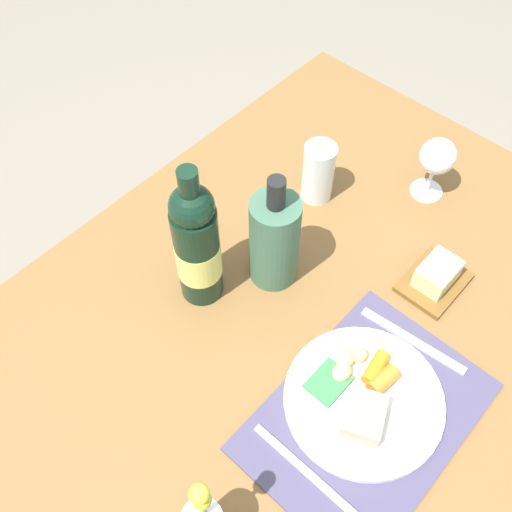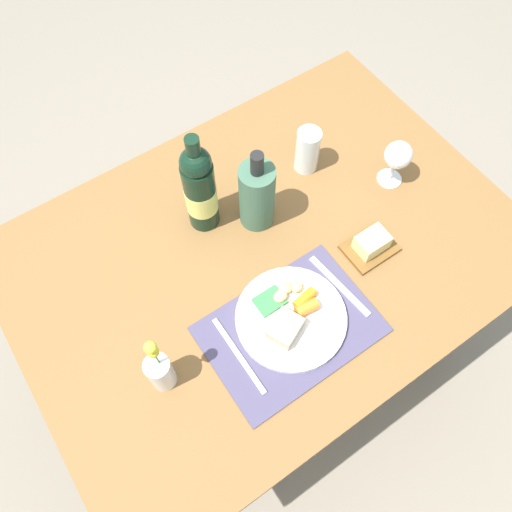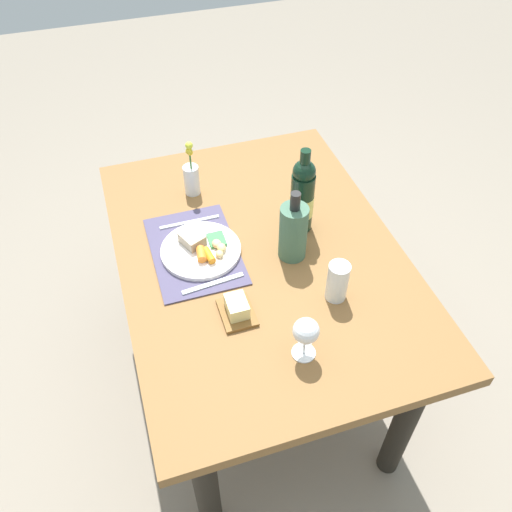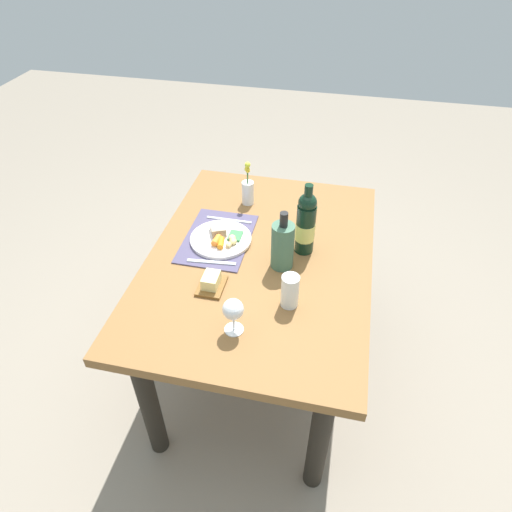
{
  "view_description": "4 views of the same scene",
  "coord_description": "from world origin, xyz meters",
  "px_view_note": "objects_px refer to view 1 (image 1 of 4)",
  "views": [
    {
      "loc": [
        -0.46,
        -0.31,
        1.72
      ],
      "look_at": [
        -0.01,
        0.1,
        0.86
      ],
      "focal_mm": 41.98,
      "sensor_mm": 36.0,
      "label": 1
    },
    {
      "loc": [
        -0.38,
        -0.5,
        1.91
      ],
      "look_at": [
        -0.06,
        -0.05,
        0.87
      ],
      "focal_mm": 35.74,
      "sensor_mm": 36.0,
      "label": 2
    },
    {
      "loc": [
        1.18,
        -0.39,
        2.02
      ],
      "look_at": [
        0.1,
        -0.04,
        0.85
      ],
      "focal_mm": 37.11,
      "sensor_mm": 36.0,
      "label": 3
    },
    {
      "loc": [
        1.41,
        0.29,
        1.97
      ],
      "look_at": [
        0.08,
        0.0,
        0.82
      ],
      "focal_mm": 31.47,
      "sensor_mm": 36.0,
      "label": 4
    }
  ],
  "objects_px": {
    "dinner_plate": "(363,398)",
    "knife": "(413,340)",
    "wine_glass": "(437,158)",
    "butter_dish": "(436,277)",
    "water_tumbler": "(318,175)",
    "cooler_bottle": "(274,240)",
    "dining_table": "(296,344)",
    "wine_bottle": "(197,245)",
    "fork": "(307,472)"
  },
  "relations": [
    {
      "from": "dining_table",
      "to": "water_tumbler",
      "type": "xyz_separation_m",
      "value": [
        0.25,
        0.16,
        0.18
      ]
    },
    {
      "from": "knife",
      "to": "water_tumbler",
      "type": "height_order",
      "value": "water_tumbler"
    },
    {
      "from": "dinner_plate",
      "to": "cooler_bottle",
      "type": "distance_m",
      "value": 0.31
    },
    {
      "from": "fork",
      "to": "knife",
      "type": "bearing_deg",
      "value": 1.49
    },
    {
      "from": "dining_table",
      "to": "wine_glass",
      "type": "distance_m",
      "value": 0.47
    },
    {
      "from": "fork",
      "to": "dining_table",
      "type": "bearing_deg",
      "value": 42.3
    },
    {
      "from": "dining_table",
      "to": "wine_bottle",
      "type": "xyz_separation_m",
      "value": [
        -0.08,
        0.17,
        0.26
      ]
    },
    {
      "from": "cooler_bottle",
      "to": "dinner_plate",
      "type": "bearing_deg",
      "value": -108.98
    },
    {
      "from": "wine_bottle",
      "to": "cooler_bottle",
      "type": "relative_size",
      "value": 1.23
    },
    {
      "from": "dinner_plate",
      "to": "butter_dish",
      "type": "distance_m",
      "value": 0.29
    },
    {
      "from": "dinner_plate",
      "to": "wine_glass",
      "type": "bearing_deg",
      "value": 20.85
    },
    {
      "from": "water_tumbler",
      "to": "wine_glass",
      "type": "height_order",
      "value": "wine_glass"
    },
    {
      "from": "water_tumbler",
      "to": "wine_bottle",
      "type": "distance_m",
      "value": 0.34
    },
    {
      "from": "water_tumbler",
      "to": "wine_bottle",
      "type": "bearing_deg",
      "value": 178.44
    },
    {
      "from": "butter_dish",
      "to": "fork",
      "type": "bearing_deg",
      "value": -173.81
    },
    {
      "from": "wine_bottle",
      "to": "cooler_bottle",
      "type": "distance_m",
      "value": 0.14
    },
    {
      "from": "dining_table",
      "to": "wine_glass",
      "type": "bearing_deg",
      "value": -0.71
    },
    {
      "from": "dinner_plate",
      "to": "knife",
      "type": "distance_m",
      "value": 0.15
    },
    {
      "from": "fork",
      "to": "wine_glass",
      "type": "xyz_separation_m",
      "value": [
        0.63,
        0.19,
        0.09
      ]
    },
    {
      "from": "butter_dish",
      "to": "cooler_bottle",
      "type": "height_order",
      "value": "cooler_bottle"
    },
    {
      "from": "dinner_plate",
      "to": "wine_bottle",
      "type": "height_order",
      "value": "wine_bottle"
    },
    {
      "from": "fork",
      "to": "knife",
      "type": "xyz_separation_m",
      "value": [
        0.3,
        0.01,
        0.0
      ]
    },
    {
      "from": "dinner_plate",
      "to": "knife",
      "type": "height_order",
      "value": "dinner_plate"
    },
    {
      "from": "knife",
      "to": "water_tumbler",
      "type": "xyz_separation_m",
      "value": [
        0.16,
        0.35,
        0.05
      ]
    },
    {
      "from": "cooler_bottle",
      "to": "dining_table",
      "type": "bearing_deg",
      "value": -110.74
    },
    {
      "from": "dinner_plate",
      "to": "cooler_bottle",
      "type": "relative_size",
      "value": 1.03
    },
    {
      "from": "wine_bottle",
      "to": "cooler_bottle",
      "type": "bearing_deg",
      "value": -32.15
    },
    {
      "from": "knife",
      "to": "butter_dish",
      "type": "relative_size",
      "value": 1.57
    },
    {
      "from": "water_tumbler",
      "to": "wine_bottle",
      "type": "relative_size",
      "value": 0.42
    },
    {
      "from": "dinner_plate",
      "to": "knife",
      "type": "bearing_deg",
      "value": 0.18
    },
    {
      "from": "dining_table",
      "to": "cooler_bottle",
      "type": "height_order",
      "value": "cooler_bottle"
    },
    {
      "from": "dining_table",
      "to": "butter_dish",
      "type": "height_order",
      "value": "butter_dish"
    },
    {
      "from": "knife",
      "to": "wine_bottle",
      "type": "relative_size",
      "value": 0.64
    },
    {
      "from": "water_tumbler",
      "to": "butter_dish",
      "type": "height_order",
      "value": "water_tumbler"
    },
    {
      "from": "dinner_plate",
      "to": "wine_bottle",
      "type": "distance_m",
      "value": 0.38
    },
    {
      "from": "water_tumbler",
      "to": "knife",
      "type": "bearing_deg",
      "value": -114.27
    },
    {
      "from": "dinner_plate",
      "to": "wine_glass",
      "type": "distance_m",
      "value": 0.52
    },
    {
      "from": "dining_table",
      "to": "dinner_plate",
      "type": "height_order",
      "value": "dinner_plate"
    },
    {
      "from": "wine_glass",
      "to": "wine_bottle",
      "type": "height_order",
      "value": "wine_bottle"
    },
    {
      "from": "knife",
      "to": "wine_glass",
      "type": "relative_size",
      "value": 1.43
    },
    {
      "from": "fork",
      "to": "butter_dish",
      "type": "relative_size",
      "value": 1.64
    },
    {
      "from": "dinner_plate",
      "to": "butter_dish",
      "type": "relative_size",
      "value": 2.06
    },
    {
      "from": "wine_glass",
      "to": "cooler_bottle",
      "type": "distance_m",
      "value": 0.39
    },
    {
      "from": "fork",
      "to": "water_tumbler",
      "type": "xyz_separation_m",
      "value": [
        0.46,
        0.36,
        0.05
      ]
    },
    {
      "from": "dining_table",
      "to": "wine_glass",
      "type": "height_order",
      "value": "wine_glass"
    },
    {
      "from": "dinner_plate",
      "to": "fork",
      "type": "height_order",
      "value": "dinner_plate"
    },
    {
      "from": "fork",
      "to": "cooler_bottle",
      "type": "bearing_deg",
      "value": 49.52
    },
    {
      "from": "knife",
      "to": "water_tumbler",
      "type": "relative_size",
      "value": 1.5
    },
    {
      "from": "dinner_plate",
      "to": "knife",
      "type": "relative_size",
      "value": 1.31
    },
    {
      "from": "dinner_plate",
      "to": "cooler_bottle",
      "type": "bearing_deg",
      "value": 71.02
    }
  ]
}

